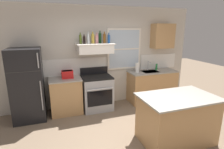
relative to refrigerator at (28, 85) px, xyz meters
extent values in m
plane|color=#7A6651|center=(1.90, -1.84, -0.85)|extent=(16.00, 16.00, 0.00)
cube|color=beige|center=(1.90, 0.39, 0.50)|extent=(5.40, 0.06, 2.70)
cube|color=white|center=(0.75, 0.35, 0.28)|extent=(2.50, 0.02, 0.44)
cube|color=white|center=(3.70, 0.35, 0.28)|extent=(1.20, 0.02, 0.44)
cube|color=white|center=(2.55, 0.34, 0.70)|extent=(1.00, 0.04, 1.15)
cube|color=silver|center=(2.55, 0.33, 0.70)|extent=(0.90, 0.01, 1.05)
cube|color=white|center=(2.55, 0.32, 0.70)|extent=(0.90, 0.02, 0.04)
cube|color=black|center=(0.00, 0.00, 0.00)|extent=(0.70, 0.68, 1.69)
cube|color=#333333|center=(0.00, -0.34, 0.39)|extent=(0.69, 0.00, 0.01)
cylinder|color=#A5A8AD|center=(0.30, -0.37, -0.17)|extent=(0.02, 0.02, 0.68)
cylinder|color=#A5A8AD|center=(0.30, -0.37, 0.62)|extent=(0.02, 0.02, 0.32)
cube|color=tan|center=(0.85, 0.06, -0.41)|extent=(0.76, 0.60, 0.88)
cube|color=#9E998E|center=(0.85, 0.06, 0.05)|extent=(0.79, 0.63, 0.03)
cube|color=red|center=(0.92, 0.08, 0.16)|extent=(0.28, 0.20, 0.19)
cube|color=black|center=(0.92, 0.08, 0.25)|extent=(0.24, 0.16, 0.01)
cube|color=black|center=(0.77, 0.08, 0.19)|extent=(0.02, 0.03, 0.02)
cube|color=#9EA0A5|center=(1.65, 0.02, -0.41)|extent=(0.76, 0.64, 0.87)
cube|color=black|center=(1.65, 0.02, 0.04)|extent=(0.76, 0.64, 0.04)
cube|color=black|center=(1.65, 0.31, 0.15)|extent=(0.76, 0.06, 0.18)
cube|color=black|center=(1.65, -0.30, -0.43)|extent=(0.65, 0.01, 0.40)
cylinder|color=silver|center=(1.65, -0.34, -0.18)|extent=(0.65, 0.03, 0.03)
cube|color=white|center=(1.65, 0.12, 0.76)|extent=(0.88, 0.48, 0.22)
cube|color=#262628|center=(1.65, -0.10, 0.68)|extent=(0.75, 0.02, 0.04)
cube|color=white|center=(1.65, 0.12, 0.89)|extent=(0.96, 0.52, 0.02)
cylinder|color=#4C601E|center=(1.29, 0.13, 1.01)|extent=(0.06, 0.06, 0.22)
cylinder|color=#4C601E|center=(1.29, 0.13, 1.15)|extent=(0.03, 0.03, 0.05)
cylinder|color=black|center=(1.38, 0.15, 0.99)|extent=(0.06, 0.06, 0.18)
cylinder|color=black|center=(1.38, 0.15, 1.10)|extent=(0.02, 0.02, 0.05)
cylinder|color=silver|center=(1.49, 0.14, 1.02)|extent=(0.06, 0.06, 0.24)
cylinder|color=silver|center=(1.49, 0.14, 1.17)|extent=(0.03, 0.03, 0.06)
cylinder|color=#B29333|center=(1.60, 0.11, 1.01)|extent=(0.08, 0.08, 0.23)
cylinder|color=#B29333|center=(1.60, 0.11, 1.16)|extent=(0.03, 0.03, 0.06)
cylinder|color=#C67F84|center=(1.69, 0.09, 1.01)|extent=(0.07, 0.07, 0.21)
cylinder|color=#C67F84|center=(1.69, 0.09, 1.14)|extent=(0.03, 0.03, 0.05)
cylinder|color=#143819|center=(1.80, 0.16, 1.02)|extent=(0.07, 0.07, 0.25)
cylinder|color=#143819|center=(1.80, 0.16, 1.18)|extent=(0.03, 0.03, 0.06)
cylinder|color=brown|center=(1.90, 0.11, 1.02)|extent=(0.07, 0.07, 0.23)
cylinder|color=brown|center=(1.90, 0.11, 1.16)|extent=(0.03, 0.03, 0.06)
cylinder|color=#1E478C|center=(2.00, 0.07, 1.01)|extent=(0.07, 0.07, 0.21)
cylinder|color=#1E478C|center=(2.00, 0.07, 1.14)|extent=(0.03, 0.03, 0.05)
cube|color=tan|center=(3.35, 0.06, -0.41)|extent=(1.40, 0.60, 0.88)
cube|color=#9E998E|center=(3.35, 0.06, 0.05)|extent=(1.43, 0.63, 0.03)
cube|color=#B7BABC|center=(3.25, 0.04, 0.06)|extent=(0.48, 0.36, 0.01)
cylinder|color=silver|center=(3.25, 0.18, 0.20)|extent=(0.03, 0.03, 0.28)
cylinder|color=silver|center=(3.25, 0.10, 0.32)|extent=(0.02, 0.16, 0.02)
cylinder|color=white|center=(2.84, 0.06, 0.20)|extent=(0.11, 0.11, 0.27)
cylinder|color=#268C3F|center=(3.53, 0.16, 0.15)|extent=(0.06, 0.06, 0.18)
cube|color=tan|center=(2.72, -1.86, -0.41)|extent=(1.32, 0.82, 0.88)
cube|color=#9E998E|center=(2.72, -1.86, 0.05)|extent=(1.40, 0.90, 0.03)
cube|color=tan|center=(3.70, 0.20, 1.05)|extent=(0.64, 0.32, 0.70)
camera|label=1|loc=(0.58, -4.38, 1.27)|focal=28.74mm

